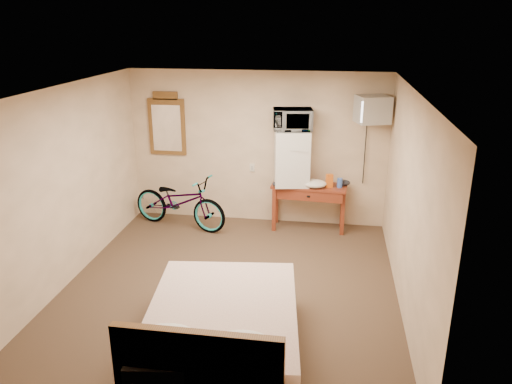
% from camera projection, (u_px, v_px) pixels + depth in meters
% --- Properties ---
extents(room, '(4.60, 4.64, 2.50)m').
position_uv_depth(room, '(229.00, 195.00, 6.00)').
color(room, '#3C2E1E').
rests_on(room, ground).
extents(desk, '(1.22, 0.54, 0.75)m').
position_uv_depth(desk, '(309.00, 194.00, 7.96)').
color(desk, maroon).
rests_on(desk, floor).
extents(mini_fridge, '(0.61, 0.60, 0.88)m').
position_uv_depth(mini_fridge, '(292.00, 157.00, 7.85)').
color(mini_fridge, silver).
rests_on(mini_fridge, desk).
extents(microwave, '(0.65, 0.49, 0.33)m').
position_uv_depth(microwave, '(293.00, 119.00, 7.65)').
color(microwave, silver).
rests_on(microwave, mini_fridge).
extents(snack_bag, '(0.12, 0.09, 0.21)m').
position_uv_depth(snack_bag, '(329.00, 181.00, 7.79)').
color(snack_bag, '#D75C13').
rests_on(snack_bag, desk).
extents(blue_cup, '(0.08, 0.08, 0.15)m').
position_uv_depth(blue_cup, '(340.00, 183.00, 7.80)').
color(blue_cup, blue).
rests_on(blue_cup, desk).
extents(cloth_cream, '(0.39, 0.30, 0.12)m').
position_uv_depth(cloth_cream, '(314.00, 184.00, 7.81)').
color(cloth_cream, beige).
rests_on(cloth_cream, desk).
extents(cloth_dark_a, '(0.24, 0.18, 0.09)m').
position_uv_depth(cloth_dark_a, '(280.00, 184.00, 7.83)').
color(cloth_dark_a, black).
rests_on(cloth_dark_a, desk).
extents(cloth_dark_b, '(0.19, 0.16, 0.09)m').
position_uv_depth(cloth_dark_b, '(344.00, 183.00, 7.91)').
color(cloth_dark_b, black).
rests_on(cloth_dark_b, desk).
extents(crt_television, '(0.56, 0.63, 0.40)m').
position_uv_depth(crt_television, '(373.00, 109.00, 7.39)').
color(crt_television, black).
rests_on(crt_television, room).
extents(wall_mirror, '(0.62, 0.04, 1.04)m').
position_uv_depth(wall_mirror, '(167.00, 125.00, 8.22)').
color(wall_mirror, brown).
rests_on(wall_mirror, room).
extents(bicycle, '(1.78, 1.02, 0.88)m').
position_uv_depth(bicycle, '(180.00, 201.00, 8.11)').
color(bicycle, black).
rests_on(bicycle, floor).
extents(bed, '(1.70, 2.12, 0.90)m').
position_uv_depth(bed, '(221.00, 331.00, 5.01)').
color(bed, brown).
rests_on(bed, floor).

